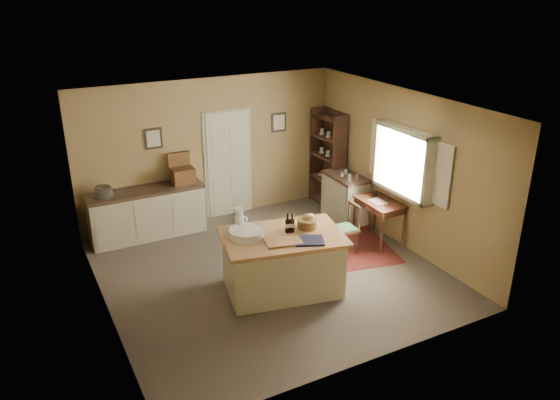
# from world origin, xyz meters

# --- Properties ---
(ground) EXTENTS (5.00, 5.00, 0.00)m
(ground) POSITION_xyz_m (0.00, 0.00, 0.00)
(ground) COLOR brown
(ground) RESTS_ON ground
(wall_back) EXTENTS (5.00, 0.10, 2.70)m
(wall_back) POSITION_xyz_m (0.00, 2.50, 1.35)
(wall_back) COLOR olive
(wall_back) RESTS_ON ground
(wall_front) EXTENTS (5.00, 0.10, 2.70)m
(wall_front) POSITION_xyz_m (0.00, -2.50, 1.35)
(wall_front) COLOR olive
(wall_front) RESTS_ON ground
(wall_left) EXTENTS (0.10, 5.00, 2.70)m
(wall_left) POSITION_xyz_m (-2.50, 0.00, 1.35)
(wall_left) COLOR olive
(wall_left) RESTS_ON ground
(wall_right) EXTENTS (0.10, 5.00, 2.70)m
(wall_right) POSITION_xyz_m (2.50, 0.00, 1.35)
(wall_right) COLOR olive
(wall_right) RESTS_ON ground
(ceiling) EXTENTS (5.00, 5.00, 0.00)m
(ceiling) POSITION_xyz_m (0.00, 0.00, 2.70)
(ceiling) COLOR silver
(ceiling) RESTS_ON wall_back
(door) EXTENTS (0.97, 0.06, 2.11)m
(door) POSITION_xyz_m (0.35, 2.47, 1.05)
(door) COLOR beige
(door) RESTS_ON ground
(framed_prints) EXTENTS (2.82, 0.02, 0.38)m
(framed_prints) POSITION_xyz_m (0.20, 2.48, 1.72)
(framed_prints) COLOR black
(framed_prints) RESTS_ON ground
(window) EXTENTS (0.25, 1.99, 1.12)m
(window) POSITION_xyz_m (2.42, -0.20, 1.55)
(window) COLOR #B5AA90
(window) RESTS_ON ground
(work_island) EXTENTS (1.94, 1.46, 1.20)m
(work_island) POSITION_xyz_m (-0.07, -0.54, 0.48)
(work_island) COLOR #B5AA90
(work_island) RESTS_ON ground
(sideboard) EXTENTS (2.05, 0.58, 1.18)m
(sideboard) POSITION_xyz_m (-1.34, 2.20, 0.48)
(sideboard) COLOR #B5AA90
(sideboard) RESTS_ON ground
(rug) EXTENTS (1.40, 1.79, 0.01)m
(rug) POSITION_xyz_m (1.75, 0.12, 0.00)
(rug) COLOR #450F0E
(rug) RESTS_ON ground
(writing_desk) EXTENTS (0.54, 0.89, 0.82)m
(writing_desk) POSITION_xyz_m (2.20, 0.12, 0.67)
(writing_desk) COLOR #321811
(writing_desk) RESTS_ON ground
(desk_chair) EXTENTS (0.41, 0.41, 0.85)m
(desk_chair) POSITION_xyz_m (1.43, 0.05, 0.42)
(desk_chair) COLOR #321C15
(desk_chair) RESTS_ON ground
(right_cabinet) EXTENTS (0.53, 0.95, 0.99)m
(right_cabinet) POSITION_xyz_m (2.20, 1.18, 0.46)
(right_cabinet) COLOR #B5AA90
(right_cabinet) RESTS_ON ground
(shelving_unit) EXTENTS (0.33, 0.88, 1.95)m
(shelving_unit) POSITION_xyz_m (2.35, 2.00, 0.97)
(shelving_unit) COLOR #321C15
(shelving_unit) RESTS_ON ground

